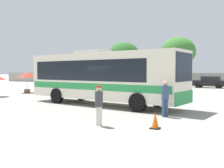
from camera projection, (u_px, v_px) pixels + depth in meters
ground_plane at (160, 94)px, 25.21m from camera, size 300.00×300.00×0.00m
perimeter_wall at (192, 79)px, 39.26m from camera, size 80.00×0.30×1.97m
coach_bus_cream_green at (101, 76)px, 17.08m from camera, size 11.40×4.16×3.62m
attendant_by_bus_door at (165, 97)px, 12.54m from camera, size 0.50×0.50×1.75m
passenger_waiting_on_apron at (99, 103)px, 10.47m from camera, size 0.41×0.41×1.63m
vendor_umbrella_near_gate_red at (27, 75)px, 26.65m from camera, size 1.84×1.84×2.12m
parked_car_leftmost_grey at (126, 80)px, 40.94m from camera, size 4.33×2.08×1.46m
parked_car_second_black at (169, 81)px, 37.39m from camera, size 4.15×2.05×1.54m
parked_car_third_black at (210, 82)px, 34.71m from camera, size 4.27×2.26×1.55m
roadside_tree_left at (124, 56)px, 46.70m from camera, size 5.92×5.92×7.48m
roadside_tree_midleft at (178, 52)px, 42.93m from camera, size 5.74×5.74×7.91m
traffic_cone_on_apron at (155, 121)px, 9.94m from camera, size 0.36×0.36×0.64m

